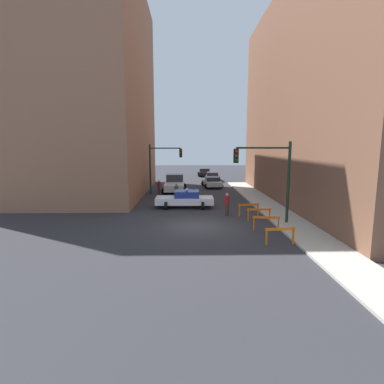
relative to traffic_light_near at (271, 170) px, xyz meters
name	(u,v)px	position (x,y,z in m)	size (l,w,h in m)	color
ground_plane	(196,226)	(-4.73, -0.53, -3.53)	(120.00, 120.00, 0.00)	#2D2D33
sidewalk_right	(294,225)	(1.47, -0.53, -3.47)	(2.40, 44.00, 0.12)	#B2ADA3
building_corner_left	(76,91)	(-16.73, 13.47, 7.11)	(14.00, 20.00, 21.27)	#93664C
building_right	(350,96)	(8.67, 7.47, 5.70)	(12.00, 28.00, 18.47)	brown
traffic_light_near	(271,170)	(0.00, 0.00, 0.00)	(3.64, 0.35, 5.20)	black
traffic_light_far	(161,162)	(-8.03, 12.43, -0.13)	(3.44, 0.35, 5.20)	black
police_car	(185,199)	(-5.47, 5.36, -2.81)	(4.72, 2.40, 1.52)	white
white_truck	(175,184)	(-6.64, 13.76, -2.62)	(2.65, 5.41, 1.90)	silver
parked_car_near	(212,182)	(-2.22, 17.43, -2.86)	(2.52, 4.44, 1.31)	silver
parked_car_mid	(212,176)	(-1.58, 23.95, -2.86)	(2.52, 4.44, 1.31)	maroon
parked_car_far	(204,172)	(-2.31, 31.14, -2.86)	(2.34, 4.34, 1.31)	black
pedestrian_crossing	(177,192)	(-6.26, 8.10, -2.67)	(0.48, 0.48, 1.66)	black
pedestrian_corner	(159,188)	(-8.10, 11.05, -2.67)	(0.50, 0.50, 1.66)	#382D23
pedestrian_sidewalk	(227,204)	(-2.41, 2.45, -2.67)	(0.43, 0.43, 1.66)	#382D23
barrier_front	(280,233)	(-0.56, -4.12, -2.91)	(1.60, 0.30, 0.90)	orange
barrier_mid	(266,221)	(-0.61, -1.60, -2.91)	(1.59, 0.34, 0.90)	orange
barrier_back	(259,213)	(-0.50, 0.63, -2.91)	(1.60, 0.17, 0.90)	orange
barrier_corner	(249,208)	(-0.84, 2.29, -2.91)	(1.58, 0.45, 0.90)	orange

